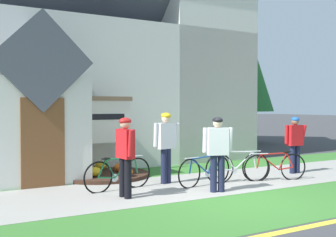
{
  "coord_description": "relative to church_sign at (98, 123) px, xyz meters",
  "views": [
    {
      "loc": [
        -5.31,
        -6.44,
        1.89
      ],
      "look_at": [
        0.31,
        3.51,
        1.56
      ],
      "focal_mm": 44.12,
      "sensor_mm": 36.0,
      "label": 1
    }
  ],
  "objects": [
    {
      "name": "roadside_conifer",
      "position": [
        9.65,
        6.09,
        3.34
      ],
      "size": [
        3.9,
        3.9,
        7.93
      ],
      "color": "#4C3823",
      "rests_on": "ground"
    },
    {
      "name": "grass_verge",
      "position": [
        0.38,
        -4.99,
        -1.44
      ],
      "size": [
        32.0,
        2.28,
        0.01
      ],
      "primitive_type": "cube",
      "color": "#38722D",
      "rests_on": "ground"
    },
    {
      "name": "bicycle_silver",
      "position": [
        3.64,
        -3.02,
        -1.08
      ],
      "size": [
        1.62,
        0.56,
        0.78
      ],
      "color": "black",
      "rests_on": "ground"
    },
    {
      "name": "ground",
      "position": [
        1.42,
        -0.35,
        -1.44
      ],
      "size": [
        140.0,
        140.0,
        0.0
      ],
      "primitive_type": "plane",
      "color": "#3D3D3F"
    },
    {
      "name": "church_building",
      "position": [
        0.83,
        5.11,
        3.18
      ],
      "size": [
        12.21,
        11.7,
        13.21
      ],
      "color": "silver",
      "rests_on": "ground"
    },
    {
      "name": "bicycle_white",
      "position": [
        -0.31,
        -2.15,
        -1.07
      ],
      "size": [
        1.74,
        0.32,
        0.79
      ],
      "color": "black",
      "rests_on": "ground"
    },
    {
      "name": "cyclist_in_blue_jersey",
      "position": [
        1.5,
        -3.45,
        -0.46
      ],
      "size": [
        0.6,
        0.37,
        1.67
      ],
      "color": "#191E38",
      "rests_on": "ground"
    },
    {
      "name": "cyclist_in_white_jersey",
      "position": [
        4.93,
        -2.45,
        -0.51
      ],
      "size": [
        0.63,
        0.3,
        1.6
      ],
      "color": "#191E38",
      "rests_on": "ground"
    },
    {
      "name": "church_sign",
      "position": [
        0.0,
        0.0,
        0.0
      ],
      "size": [
        2.05,
        0.21,
        2.17
      ],
      "color": "#7F6047",
      "rests_on": "ground"
    },
    {
      "name": "sidewalk_slab",
      "position": [
        0.38,
        -2.46,
        -1.44
      ],
      "size": [
        32.0,
        2.79,
        0.01
      ],
      "primitive_type": "cube",
      "color": "#99968E",
      "rests_on": "ground"
    },
    {
      "name": "cyclist_in_orange_jersey",
      "position": [
        -0.49,
        -2.98,
        -0.47
      ],
      "size": [
        0.29,
        0.72,
        1.67
      ],
      "color": "black",
      "rests_on": "ground"
    },
    {
      "name": "cyclist_in_yellow_jersey",
      "position": [
        1.01,
        -2.01,
        -0.41
      ],
      "size": [
        0.68,
        0.32,
        1.75
      ],
      "color": "#191E38",
      "rests_on": "ground"
    },
    {
      "name": "bicycle_orange",
      "position": [
        1.72,
        -2.66,
        -1.08
      ],
      "size": [
        1.7,
        0.35,
        0.77
      ],
      "color": "black",
      "rests_on": "ground"
    },
    {
      "name": "bicycle_green",
      "position": [
        2.66,
        -2.72,
        -1.05
      ],
      "size": [
        1.7,
        0.43,
        0.86
      ],
      "color": "black",
      "rests_on": "ground"
    },
    {
      "name": "church_lawn",
      "position": [
        0.38,
        -0.23,
        -1.44
      ],
      "size": [
        24.0,
        1.65,
        0.01
      ],
      "primitive_type": "cube",
      "color": "#38722D",
      "rests_on": "ground"
    },
    {
      "name": "curb_paint_stripe",
      "position": [
        0.38,
        -6.28,
        -1.44
      ],
      "size": [
        28.0,
        0.16,
        0.01
      ],
      "primitive_type": "cube",
      "color": "yellow",
      "rests_on": "ground"
    },
    {
      "name": "flower_bed",
      "position": [
        0.0,
        -0.26,
        -1.36
      ],
      "size": [
        2.53,
        2.53,
        0.34
      ],
      "color": "#382319",
      "rests_on": "ground"
    }
  ]
}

